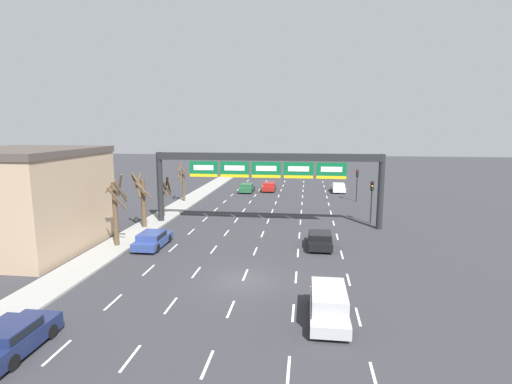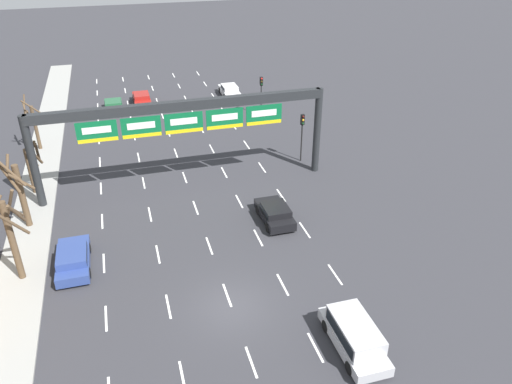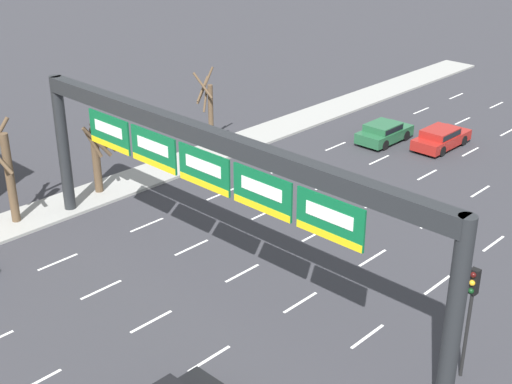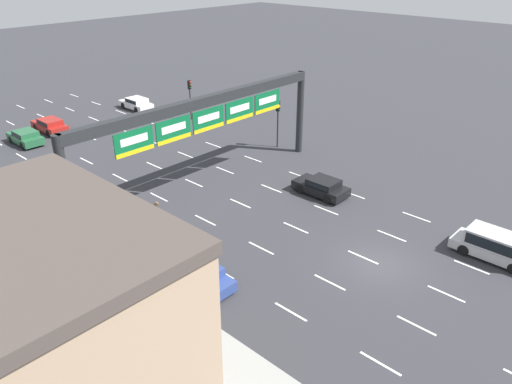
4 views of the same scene
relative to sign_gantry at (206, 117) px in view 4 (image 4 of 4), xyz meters
The scene contains 16 objects.
ground_plane 15.34m from the sign_gantry, 90.00° to the right, with size 220.00×220.00×0.00m, color #333338.
sidewalk_left 19.03m from the sign_gantry, 128.35° to the right, with size 2.80×110.00×0.15m.
lane_dashes 5.64m from the sign_gantry, 90.00° to the right, with size 13.32×67.00×0.01m.
sign_gantry is the anchor object (origin of this frame).
building_near 20.43m from the sign_gantry, 150.59° to the right, with size 9.47×10.97×7.91m.
car_white 23.46m from the sign_gantry, 68.29° to the left, with size 1.86×4.21×1.29m.
car_red 21.66m from the sign_gantry, 94.72° to the left, with size 1.84×4.33×1.29m.
suv_silver 20.04m from the sign_gantry, 74.92° to the right, with size 1.89×4.66×1.63m.
car_blue 12.70m from the sign_gantry, 135.11° to the right, with size 1.91×4.39×1.27m.
car_green 20.61m from the sign_gantry, 104.10° to the left, with size 1.89×3.96×1.29m.
car_black 9.64m from the sign_gantry, 52.93° to the right, with size 1.89×4.01×1.26m.
traffic_light_near_gantry 17.53m from the sign_gantry, 53.87° to the left, with size 0.30×0.35×4.11m.
traffic_light_mid_block 10.75m from the sign_gantry, 11.55° to the left, with size 0.30×0.35×4.23m.
tree_bare_closest 14.20m from the sign_gantry, 142.31° to the right, with size 1.83×1.86×5.75m.
tree_bare_third 12.03m from the sign_gantry, 166.57° to the right, with size 2.05×1.63×5.26m.
tree_bare_furthest 11.89m from the sign_gantry, 168.54° to the left, with size 1.16×1.84×4.21m.
Camera 4 is at (-22.01, -11.03, 16.08)m, focal length 35.00 mm.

